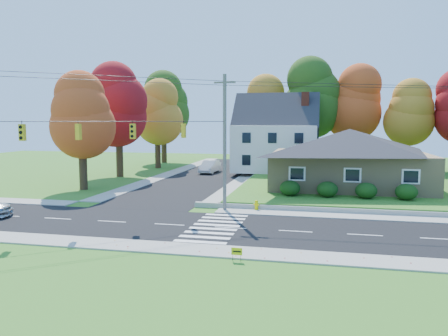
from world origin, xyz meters
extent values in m
plane|color=#3D7923|center=(0.00, 0.00, 0.00)|extent=(120.00, 120.00, 0.00)
cube|color=black|center=(0.00, 0.00, 0.01)|extent=(90.00, 8.00, 0.02)
cube|color=black|center=(-8.00, 26.00, 0.01)|extent=(8.00, 44.00, 0.02)
cube|color=#9C9A90|center=(0.00, 5.00, 0.04)|extent=(90.00, 2.00, 0.08)
cube|color=#9C9A90|center=(0.00, -5.00, 0.04)|extent=(90.00, 2.00, 0.08)
cube|color=#3D7923|center=(13.00, 21.00, 0.25)|extent=(30.00, 30.00, 0.50)
cube|color=tan|center=(8.00, 16.00, 2.10)|extent=(14.00, 10.00, 3.20)
pyramid|color=#26262B|center=(8.00, 16.00, 4.80)|extent=(14.60, 10.60, 2.20)
cube|color=silver|center=(0.00, 28.00, 3.30)|extent=(10.00, 8.00, 5.60)
pyramid|color=#26262B|center=(0.00, 28.00, 7.30)|extent=(10.40, 8.40, 2.40)
cube|color=brown|center=(3.50, 28.00, 5.30)|extent=(0.90, 0.90, 9.60)
ellipsoid|color=#163A10|center=(3.00, 9.80, 1.14)|extent=(1.70, 1.70, 1.27)
ellipsoid|color=#163A10|center=(6.00, 9.80, 1.14)|extent=(1.70, 1.70, 1.27)
ellipsoid|color=#163A10|center=(9.00, 9.80, 1.14)|extent=(1.70, 1.70, 1.27)
ellipsoid|color=#163A10|center=(12.00, 9.80, 1.14)|extent=(1.70, 1.70, 1.27)
cylinder|color=#666059|center=(-1.50, 5.20, 5.00)|extent=(0.26, 0.26, 10.00)
cube|color=#666059|center=(-1.50, 5.20, 9.40)|extent=(1.60, 0.12, 0.12)
cube|color=gold|center=(-12.00, -3.20, 5.95)|extent=(0.34, 0.26, 1.00)
cube|color=gold|center=(-9.50, -1.20, 5.95)|extent=(0.26, 0.34, 1.00)
cube|color=gold|center=(-6.80, 0.95, 5.95)|extent=(0.34, 0.26, 1.00)
cube|color=gold|center=(-4.00, 3.20, 5.95)|extent=(0.26, 0.34, 1.00)
cylinder|color=black|center=(-8.00, 0.00, 6.60)|extent=(13.02, 10.43, 0.04)
cylinder|color=#3F2A19|center=(-2.00, 34.00, 3.20)|extent=(0.80, 0.80, 5.40)
sphere|color=#B97923|center=(-2.00, 34.00, 7.10)|extent=(6.72, 6.72, 6.72)
sphere|color=#B97923|center=(-2.00, 34.00, 8.78)|extent=(5.91, 5.91, 5.91)
sphere|color=#B97923|center=(-2.00, 34.00, 10.46)|extent=(5.11, 5.11, 5.11)
cylinder|color=#3F2A19|center=(4.00, 33.00, 3.65)|extent=(0.86, 0.86, 6.30)
sphere|color=#2C4F16|center=(4.00, 33.00, 8.20)|extent=(7.84, 7.84, 7.84)
sphere|color=#2C4F16|center=(4.00, 33.00, 10.16)|extent=(6.90, 6.90, 6.90)
sphere|color=#2C4F16|center=(4.00, 33.00, 12.12)|extent=(5.96, 5.96, 5.96)
cylinder|color=#3F2A19|center=(10.00, 34.00, 3.43)|extent=(0.83, 0.83, 5.85)
sphere|color=#C6461B|center=(10.00, 34.00, 7.65)|extent=(7.28, 7.28, 7.28)
sphere|color=#C6461B|center=(10.00, 34.00, 9.47)|extent=(6.41, 6.41, 6.41)
sphere|color=#C6461B|center=(10.00, 34.00, 11.29)|extent=(5.53, 5.53, 5.53)
cylinder|color=#3F2A19|center=(16.00, 33.00, 2.98)|extent=(0.77, 0.77, 4.95)
sphere|color=#B97923|center=(16.00, 33.00, 6.55)|extent=(6.16, 6.16, 6.16)
sphere|color=#B97923|center=(16.00, 33.00, 8.09)|extent=(5.42, 5.42, 5.42)
sphere|color=#B97923|center=(16.00, 33.00, 9.63)|extent=(4.68, 4.68, 4.68)
cylinder|color=#3F2A19|center=(-17.00, 12.00, 2.48)|extent=(0.77, 0.77, 4.95)
sphere|color=#C6461B|center=(-17.00, 12.00, 6.05)|extent=(6.16, 6.16, 6.16)
sphere|color=#C6461B|center=(-17.00, 12.00, 7.59)|extent=(5.42, 5.42, 5.42)
sphere|color=#C6461B|center=(-17.00, 12.00, 9.13)|extent=(4.68, 4.68, 4.68)
cylinder|color=#3F2A19|center=(-18.00, 22.00, 2.93)|extent=(0.83, 0.83, 5.85)
sphere|color=maroon|center=(-18.00, 22.00, 7.15)|extent=(7.28, 7.28, 7.28)
sphere|color=maroon|center=(-18.00, 22.00, 8.97)|extent=(6.41, 6.41, 6.41)
sphere|color=maroon|center=(-18.00, 22.00, 10.79)|extent=(5.53, 5.53, 5.53)
cylinder|color=#3F2A19|center=(-17.00, 32.00, 2.70)|extent=(0.80, 0.80, 5.40)
sphere|color=#B97923|center=(-17.00, 32.00, 6.60)|extent=(6.72, 6.72, 6.72)
sphere|color=#B97923|center=(-17.00, 32.00, 8.28)|extent=(5.91, 5.91, 5.91)
sphere|color=#B97923|center=(-17.00, 32.00, 9.96)|extent=(5.11, 5.11, 5.11)
cylinder|color=#3F2A19|center=(-19.00, 40.00, 3.15)|extent=(0.86, 0.86, 6.30)
sphere|color=#2C4F16|center=(-19.00, 40.00, 7.70)|extent=(7.84, 7.84, 7.84)
sphere|color=#2C4F16|center=(-19.00, 40.00, 9.66)|extent=(6.90, 6.90, 6.90)
sphere|color=#2C4F16|center=(-19.00, 40.00, 11.62)|extent=(5.96, 5.96, 5.96)
imported|color=silver|center=(-8.35, 27.79, 0.81)|extent=(1.97, 4.92, 1.59)
cylinder|color=#E8D900|center=(0.81, 5.67, 0.05)|extent=(0.35, 0.35, 0.10)
cylinder|color=#E8D900|center=(0.81, 5.67, 0.34)|extent=(0.23, 0.23, 0.53)
sphere|color=#E8D900|center=(0.81, 5.67, 0.66)|extent=(0.25, 0.25, 0.25)
cylinder|color=#E8D900|center=(0.81, 5.67, 0.44)|extent=(0.45, 0.26, 0.12)
cylinder|color=black|center=(1.39, -6.26, 0.22)|extent=(0.02, 0.02, 0.44)
cylinder|color=black|center=(1.77, -6.26, 0.22)|extent=(0.02, 0.02, 0.44)
cube|color=yellow|center=(1.58, -6.26, 0.48)|extent=(0.53, 0.03, 0.35)
camera|label=1|loc=(5.29, -26.03, 6.63)|focal=35.00mm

